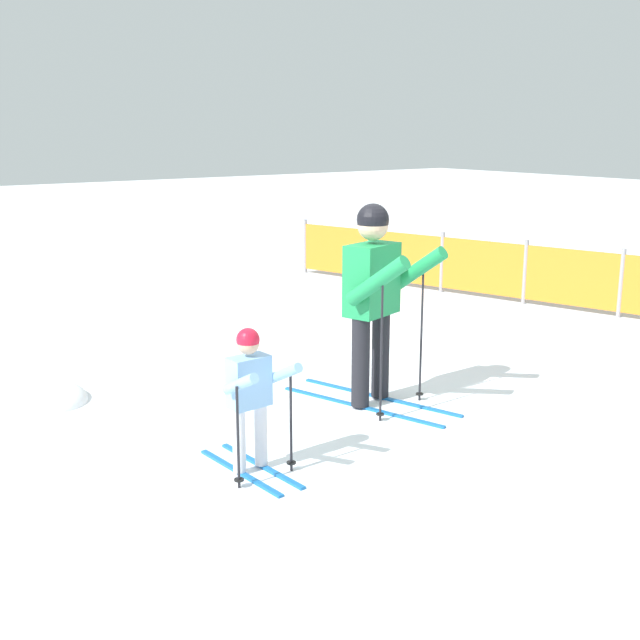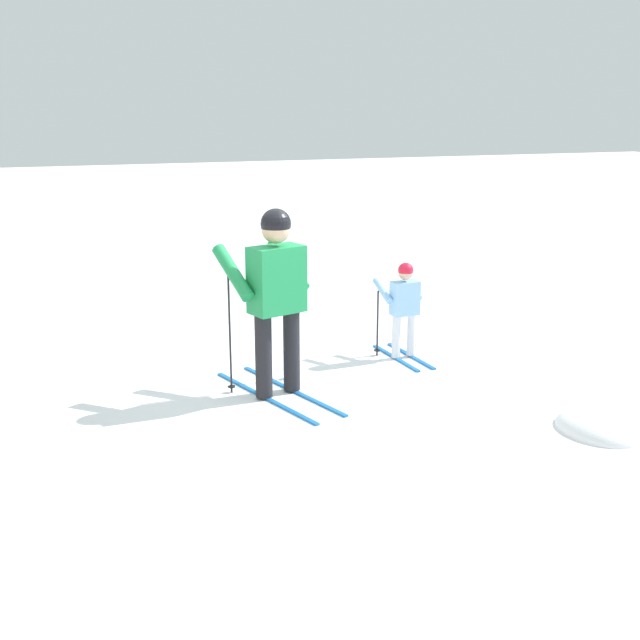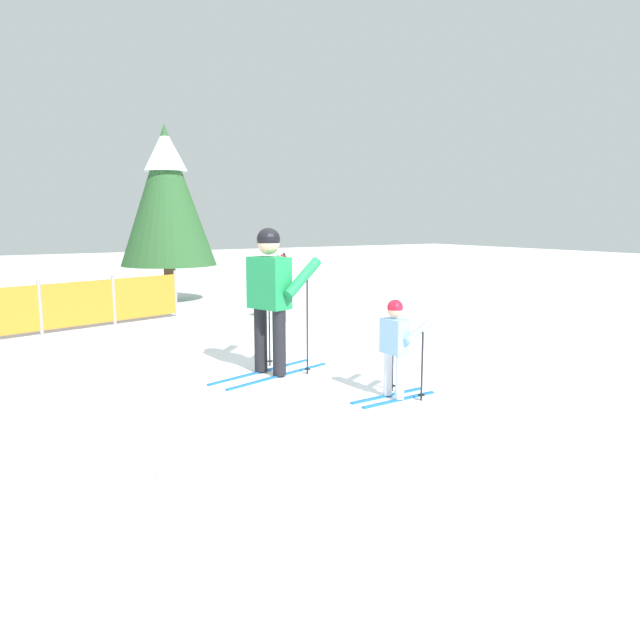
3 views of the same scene
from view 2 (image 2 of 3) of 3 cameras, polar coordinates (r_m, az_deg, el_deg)
name	(u,v)px [view 2 (image 2 of 3)]	position (r m, az deg, el deg)	size (l,w,h in m)	color
ground_plane	(285,391)	(7.87, -2.50, -5.07)	(60.00, 60.00, 0.00)	white
skier_adult	(275,285)	(7.49, -3.22, 2.48)	(1.73, 0.95, 1.80)	#1966B2
skier_child	(404,303)	(8.75, 5.98, 1.24)	(1.01, 0.52, 1.07)	#1966B2
snow_mound	(599,430)	(7.38, 19.26, -7.38)	(0.82, 0.70, 0.33)	white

